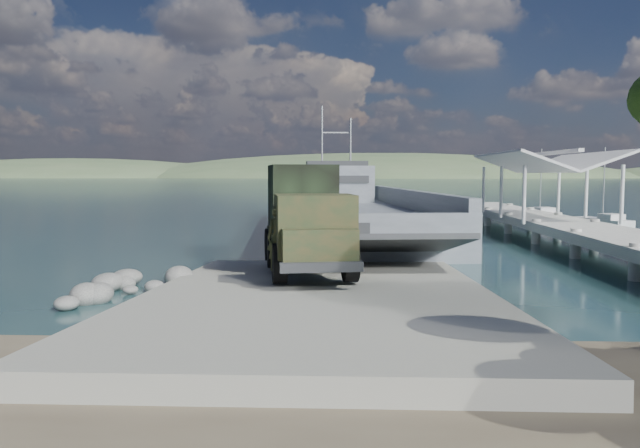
{
  "coord_description": "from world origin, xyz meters",
  "views": [
    {
      "loc": [
        0.74,
        -19.12,
        3.93
      ],
      "look_at": [
        -0.29,
        6.0,
        1.89
      ],
      "focal_mm": 35.0,
      "sensor_mm": 36.0,
      "label": 1
    }
  ],
  "objects_px": {
    "sailboat_near": "(604,223)",
    "sailboat_far": "(540,215)",
    "military_truck": "(305,217)",
    "pier": "(550,212)",
    "soldier": "(279,250)",
    "landing_craft": "(348,221)"
  },
  "relations": [
    {
      "from": "sailboat_near",
      "to": "sailboat_far",
      "type": "bearing_deg",
      "value": 87.78
    },
    {
      "from": "military_truck",
      "to": "sailboat_far",
      "type": "xyz_separation_m",
      "value": [
        18.28,
        32.19,
        -2.03
      ]
    },
    {
      "from": "pier",
      "to": "soldier",
      "type": "xyz_separation_m",
      "value": [
        -14.36,
        -18.49,
        -0.07
      ]
    },
    {
      "from": "landing_craft",
      "to": "sailboat_far",
      "type": "bearing_deg",
      "value": 33.08
    },
    {
      "from": "military_truck",
      "to": "sailboat_far",
      "type": "height_order",
      "value": "sailboat_far"
    },
    {
      "from": "landing_craft",
      "to": "soldier",
      "type": "distance_m",
      "value": 21.8
    },
    {
      "from": "landing_craft",
      "to": "military_truck",
      "type": "bearing_deg",
      "value": -100.59
    },
    {
      "from": "landing_craft",
      "to": "sailboat_near",
      "type": "height_order",
      "value": "landing_craft"
    },
    {
      "from": "pier",
      "to": "sailboat_far",
      "type": "bearing_deg",
      "value": 74.5
    },
    {
      "from": "soldier",
      "to": "sailboat_far",
      "type": "height_order",
      "value": "sailboat_far"
    },
    {
      "from": "sailboat_far",
      "to": "landing_craft",
      "type": "bearing_deg",
      "value": -147.59
    },
    {
      "from": "pier",
      "to": "sailboat_near",
      "type": "height_order",
      "value": "sailboat_near"
    },
    {
      "from": "military_truck",
      "to": "soldier",
      "type": "relative_size",
      "value": 4.08
    },
    {
      "from": "landing_craft",
      "to": "soldier",
      "type": "bearing_deg",
      "value": -101.68
    },
    {
      "from": "sailboat_near",
      "to": "sailboat_far",
      "type": "distance_m",
      "value": 8.34
    },
    {
      "from": "soldier",
      "to": "sailboat_near",
      "type": "xyz_separation_m",
      "value": [
        21.03,
        26.93,
        -1.21
      ]
    },
    {
      "from": "military_truck",
      "to": "pier",
      "type": "bearing_deg",
      "value": 38.99
    },
    {
      "from": "pier",
      "to": "military_truck",
      "type": "distance_m",
      "value": 20.84
    },
    {
      "from": "soldier",
      "to": "sailboat_near",
      "type": "distance_m",
      "value": 34.19
    },
    {
      "from": "landing_craft",
      "to": "soldier",
      "type": "xyz_separation_m",
      "value": [
        -2.3,
        -21.67,
        0.7
      ]
    },
    {
      "from": "landing_craft",
      "to": "military_truck",
      "type": "xyz_separation_m",
      "value": [
        -1.64,
        -18.86,
        1.54
      ]
    },
    {
      "from": "soldier",
      "to": "military_truck",
      "type": "bearing_deg",
      "value": 58.61
    }
  ]
}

